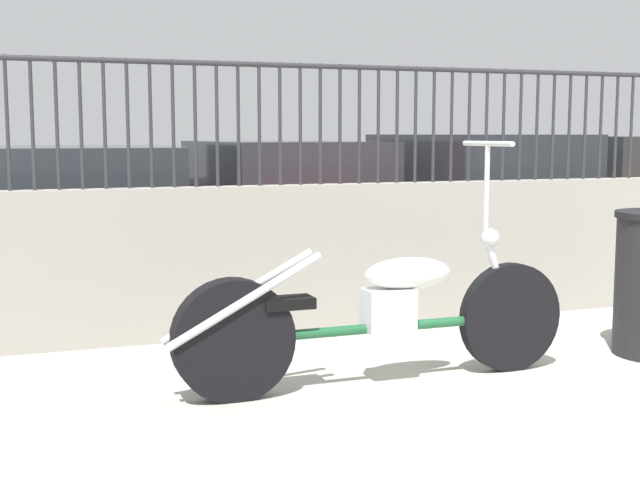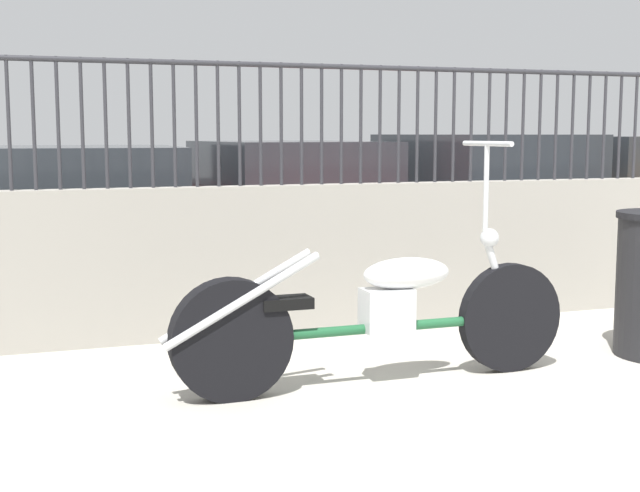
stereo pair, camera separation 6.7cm
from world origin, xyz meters
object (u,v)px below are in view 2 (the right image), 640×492
Objects in this scene: car_orange at (610,196)px; car_red at (284,205)px; motorcycle_green at (357,317)px; car_dark_grey at (474,200)px; car_black at (87,213)px.

car_red is at bearing 80.66° from car_orange.
car_dark_grey is at bearing 52.98° from motorcycle_green.
car_black is at bearing 82.99° from car_orange.
car_orange reaches higher than motorcycle_green.
motorcycle_green is 0.56× the size of car_orange.
car_red is at bearing -82.93° from car_black.
car_dark_grey is (4.02, -0.22, 0.04)m from car_black.
car_red is 1.03× the size of car_orange.
car_black is 5.87m from car_orange.
car_red reaches higher than car_black.
car_dark_grey reaches higher than car_red.
car_red is 0.99× the size of car_dark_grey.
car_red is (2.00, 0.13, 0.01)m from car_black.
car_orange is (4.78, 4.08, 0.30)m from motorcycle_green.
motorcycle_green is at bearing 164.75° from car_red.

